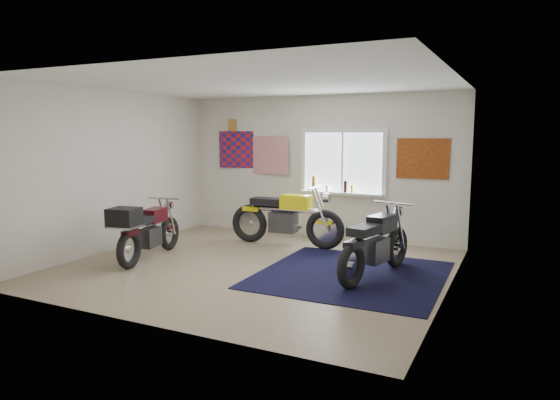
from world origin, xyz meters
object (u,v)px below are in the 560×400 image
at_px(black_chrome_bike, 375,246).
at_px(navy_rug, 351,274).
at_px(maroon_tourer, 145,230).
at_px(yellow_triumph, 286,219).

bearing_deg(black_chrome_bike, navy_rug, 111.87).
distance_m(black_chrome_bike, maroon_tourer, 3.54).
xyz_separation_m(yellow_triumph, maroon_tourer, (-1.51, -1.94, 0.01)).
distance_m(yellow_triumph, black_chrome_bike, 2.32).
height_order(black_chrome_bike, maroon_tourer, black_chrome_bike).
distance_m(yellow_triumph, maroon_tourer, 2.46).
height_order(navy_rug, yellow_triumph, yellow_triumph).
relative_size(black_chrome_bike, maroon_tourer, 1.06).
bearing_deg(navy_rug, black_chrome_bike, 10.19).
height_order(navy_rug, maroon_tourer, maroon_tourer).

